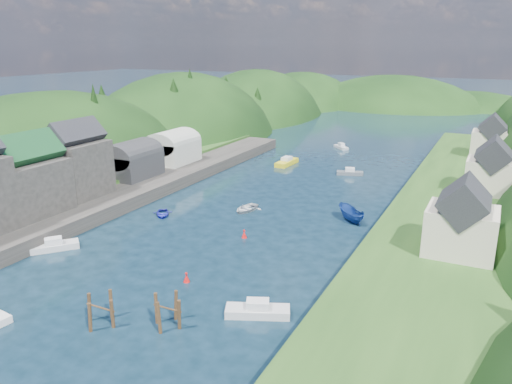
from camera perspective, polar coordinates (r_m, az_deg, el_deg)
The scene contains 14 objects.
ground at distance 89.87m, azimuth 6.23°, elevation 1.17°, with size 600.00×600.00×0.00m, color black.
hillside_left at distance 133.78m, azimuth -8.39°, elevation 2.71°, with size 44.00×245.56×52.00m.
far_hills at distance 210.30m, azimuth 18.36°, elevation 6.36°, with size 103.00×68.00×44.00m.
hill_trees at distance 101.36m, azimuth 8.69°, elevation 9.22°, with size 89.01×147.07×12.70m.
quay_left at distance 77.65m, azimuth -18.83°, elevation -1.38°, with size 12.00×110.00×2.00m, color #2D2B28.
terrace_left_grass at distance 82.56m, azimuth -22.31°, elevation -0.52°, with size 12.00×110.00×2.50m, color #234719.
boat_sheds at distance 91.58m, azimuth -11.64°, elevation 4.62°, with size 7.00×21.00×7.50m.
terrace_right at distance 75.13m, azimuth 21.67°, elevation -2.12°, with size 16.00×120.00×2.40m, color #234719.
right_bank_cottages at distance 81.84m, azimuth 24.66°, elevation 2.41°, with size 9.00×59.24×8.41m.
piling_cluster_near at distance 47.17m, azimuth -17.30°, elevation -13.07°, with size 3.16×2.95×3.32m.
piling_cluster_far at distance 45.50m, azimuth -10.05°, elevation -13.57°, with size 2.90×2.74×3.49m.
channel_buoy_near at distance 53.07m, azimuth -7.95°, elevation -9.68°, with size 0.70×0.70×1.10m.
channel_buoy_far at distance 63.83m, azimuth -1.36°, elevation -4.84°, with size 0.70×0.70×1.10m.
moored_boats at distance 64.21m, azimuth -4.37°, elevation -4.60°, with size 37.43×99.46×2.17m.
Camera 1 is at (29.43, -31.48, 23.93)m, focal length 35.00 mm.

